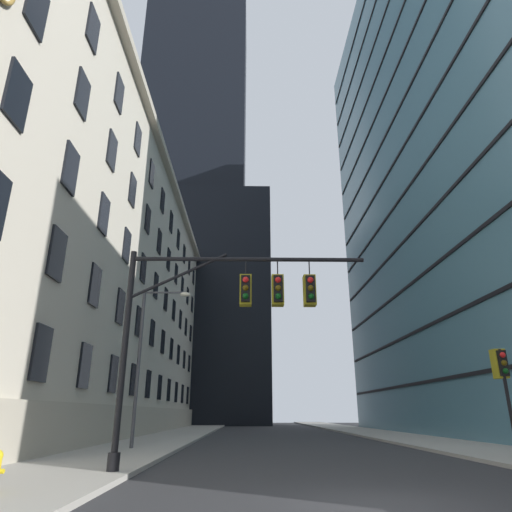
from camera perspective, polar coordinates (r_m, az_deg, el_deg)
ground_plane at (r=10.56m, az=15.61°, el=-28.73°), size 102.00×160.00×0.10m
station_building at (r=46.43m, az=-22.51°, el=-4.42°), size 18.10×75.43×25.41m
dark_skyscraper at (r=97.08m, az=-7.78°, el=13.19°), size 29.81×29.81×189.05m
glass_office_midrise at (r=49.20m, az=25.21°, el=11.98°), size 14.99×42.16×51.89m
traffic_signal_mast at (r=14.72m, az=-2.73°, el=-6.37°), size 8.03×0.63×6.79m
traffic_light_near_right at (r=18.65m, az=29.07°, el=-12.72°), size 0.40×0.63×3.80m
street_lamppost at (r=24.11m, az=-13.86°, el=-11.59°), size 2.57×0.32×7.90m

